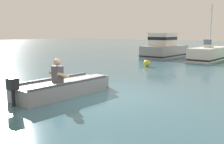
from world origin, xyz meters
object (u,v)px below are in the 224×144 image
Objects in this scene: rowboat_with_person at (63,87)px; moored_boat_grey at (164,48)px; moored_boat_white at (210,54)px; mooring_buoy at (147,63)px.

moored_boat_grey is (-2.66, 14.09, 0.49)m from rowboat_with_person.
rowboat_with_person is at bearing -79.31° from moored_boat_grey.
moored_boat_white is (1.08, 13.73, 0.20)m from rowboat_with_person.
moored_boat_white is (3.74, -0.36, -0.29)m from moored_boat_grey.
mooring_buoy is (-2.10, -5.87, -0.26)m from moored_boat_white.
moored_boat_white reaches higher than rowboat_with_person.
moored_boat_white is at bearing 70.30° from mooring_buoy.
moored_boat_white is at bearing 85.50° from rowboat_with_person.
moored_boat_grey is 6.47m from mooring_buoy.
moored_boat_grey reaches higher than rowboat_with_person.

